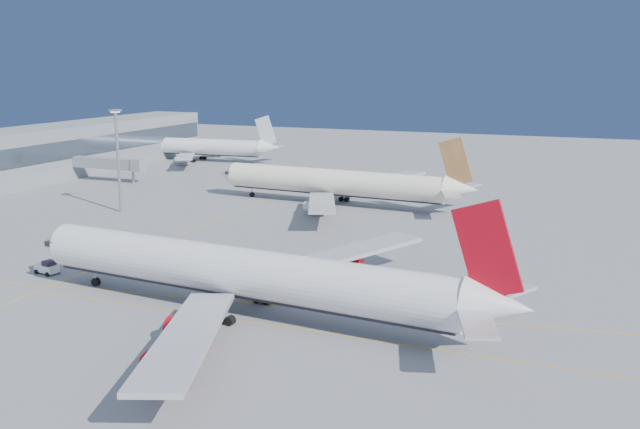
{
  "coord_description": "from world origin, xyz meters",
  "views": [
    {
      "loc": [
        36.27,
        -92.34,
        33.14
      ],
      "look_at": [
        -9.23,
        21.55,
        7.0
      ],
      "focal_mm": 40.0,
      "sensor_mm": 36.0,
      "label": 1
    }
  ],
  "objects_px": {
    "airliner_virgin": "(247,274)",
    "airliner_etihad": "(339,183)",
    "pushback_tug": "(47,267)",
    "light_mast": "(118,152)",
    "airliner_third": "(198,147)"
  },
  "relations": [
    {
      "from": "airliner_virgin",
      "to": "airliner_etihad",
      "type": "height_order",
      "value": "airliner_virgin"
    },
    {
      "from": "airliner_virgin",
      "to": "airliner_etihad",
      "type": "relative_size",
      "value": 1.12
    },
    {
      "from": "pushback_tug",
      "to": "light_mast",
      "type": "height_order",
      "value": "light_mast"
    },
    {
      "from": "airliner_etihad",
      "to": "pushback_tug",
      "type": "xyz_separation_m",
      "value": [
        -23.69,
        -70.51,
        -4.31
      ]
    },
    {
      "from": "airliner_etihad",
      "to": "pushback_tug",
      "type": "height_order",
      "value": "airliner_etihad"
    },
    {
      "from": "airliner_etihad",
      "to": "airliner_virgin",
      "type": "bearing_deg",
      "value": -74.71
    },
    {
      "from": "airliner_virgin",
      "to": "pushback_tug",
      "type": "relative_size",
      "value": 17.72
    },
    {
      "from": "airliner_etihad",
      "to": "airliner_third",
      "type": "relative_size",
      "value": 1.11
    },
    {
      "from": "airliner_virgin",
      "to": "airliner_third",
      "type": "height_order",
      "value": "airliner_virgin"
    },
    {
      "from": "airliner_virgin",
      "to": "pushback_tug",
      "type": "bearing_deg",
      "value": 178.19
    },
    {
      "from": "airliner_etihad",
      "to": "light_mast",
      "type": "xyz_separation_m",
      "value": [
        -43.12,
        -25.93,
        8.31
      ]
    },
    {
      "from": "airliner_virgin",
      "to": "light_mast",
      "type": "height_order",
      "value": "light_mast"
    },
    {
      "from": "airliner_etihad",
      "to": "pushback_tug",
      "type": "bearing_deg",
      "value": -104.44
    },
    {
      "from": "airliner_virgin",
      "to": "pushback_tug",
      "type": "xyz_separation_m",
      "value": [
        -38.55,
        4.8,
        -4.59
      ]
    },
    {
      "from": "airliner_virgin",
      "to": "airliner_etihad",
      "type": "distance_m",
      "value": 76.77
    }
  ]
}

